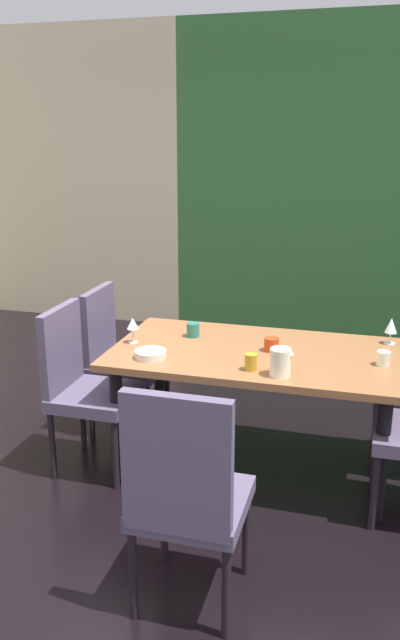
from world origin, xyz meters
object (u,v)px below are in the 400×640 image
at_px(dining_table, 256,365).
at_px(cup_east, 193,330).
at_px(wine_glass_near_shelf, 133,324).
at_px(cup_rear, 251,362).
at_px(pitcher_south, 280,362).
at_px(chair_left_far, 117,353).
at_px(chair_left_near, 82,381).
at_px(chair_head_near, 186,493).
at_px(cup_west, 271,344).
at_px(cup_center, 383,358).
at_px(wine_glass_front, 391,326).
at_px(serving_bowl_north, 151,354).

xyz_separation_m(dining_table, cup_east, (-0.41, 0.15, 0.13)).
relative_size(wine_glass_near_shelf, cup_rear, 1.71).
distance_m(dining_table, pitcher_south, 0.41).
height_order(chair_left_far, cup_east, chair_left_far).
distance_m(chair_left_far, chair_left_near, 0.50).
height_order(chair_head_near, cup_west, chair_head_near).
xyz_separation_m(wine_glass_near_shelf, cup_west, (0.79, 0.08, -0.07)).
xyz_separation_m(chair_left_far, cup_center, (1.63, -0.29, 0.23)).
height_order(wine_glass_near_shelf, cup_center, wine_glass_near_shelf).
bearing_deg(cup_rear, chair_head_near, -94.43).
distance_m(cup_center, cup_east, 1.11).
relative_size(wine_glass_front, cup_east, 1.84).
relative_size(chair_head_near, cup_east, 11.97).
distance_m(wine_glass_front, serving_bowl_north, 1.38).
relative_size(chair_head_near, wine_glass_front, 6.50).
bearing_deg(wine_glass_front, cup_rear, -137.81).
xyz_separation_m(wine_glass_near_shelf, cup_rear, (0.74, -0.24, -0.07)).
relative_size(dining_table, cup_west, 19.24).
relative_size(cup_center, cup_rear, 0.88).
bearing_deg(dining_table, cup_center, -3.35).
xyz_separation_m(serving_bowl_north, cup_east, (0.12, 0.41, 0.02)).
bearing_deg(cup_west, serving_bowl_north, -154.94).
bearing_deg(wine_glass_front, cup_east, -170.83).
distance_m(wine_glass_near_shelf, serving_bowl_north, 0.29).
xyz_separation_m(cup_east, cup_west, (0.49, -0.12, -0.00)).
relative_size(serving_bowl_north, cup_rear, 1.98).
height_order(cup_east, cup_rear, cup_rear).
bearing_deg(cup_center, cup_rear, -158.61).
height_order(dining_table, cup_rear, cup_rear).
xyz_separation_m(serving_bowl_north, cup_rear, (0.56, -0.03, 0.02)).
distance_m(chair_left_near, cup_east, 0.71).
bearing_deg(wine_glass_near_shelf, chair_left_near, -139.90).
height_order(wine_glass_front, wine_glass_near_shelf, wine_glass_front).
distance_m(cup_east, pitcher_south, 0.76).
relative_size(chair_left_far, cup_rear, 10.81).
height_order(serving_bowl_north, cup_rear, cup_rear).
bearing_deg(cup_rear, chair_left_far, 150.75).
xyz_separation_m(chair_head_near, cup_east, (-0.37, 1.36, 0.21)).
relative_size(serving_bowl_north, pitcher_south, 1.19).
relative_size(wine_glass_near_shelf, pitcher_south, 1.03).
distance_m(cup_east, cup_west, 0.51).
bearing_deg(chair_left_far, cup_east, 79.11).
height_order(dining_table, cup_center, cup_center).
xyz_separation_m(dining_table, cup_rear, (0.03, -0.29, 0.13)).
relative_size(chair_left_near, cup_center, 12.52).
xyz_separation_m(wine_glass_front, cup_east, (-1.13, -0.18, -0.06)).
height_order(cup_rear, pitcher_south, pitcher_south).
height_order(dining_table, chair_head_near, chair_head_near).
height_order(chair_left_near, cup_center, chair_left_near).
xyz_separation_m(cup_east, pitcher_south, (0.59, -0.48, 0.03)).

